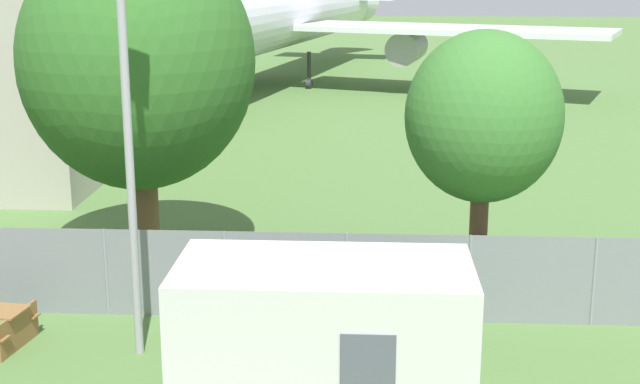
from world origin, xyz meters
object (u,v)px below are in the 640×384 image
at_px(portable_cabin, 324,340).
at_px(tree_behind_benches, 138,62).
at_px(tree_left_of_cabin, 483,118).
at_px(airplane, 260,18).

height_order(portable_cabin, tree_behind_benches, tree_behind_benches).
bearing_deg(tree_left_of_cabin, portable_cabin, -120.65).
xyz_separation_m(portable_cabin, tree_left_of_cabin, (3.11, 5.25, 2.82)).
distance_m(airplane, tree_left_of_cabin, 34.45).
distance_m(airplane, portable_cabin, 39.08).
xyz_separation_m(airplane, tree_left_of_cabin, (8.80, -33.31, -0.09)).
height_order(airplane, tree_behind_benches, airplane).
height_order(portable_cabin, tree_left_of_cabin, tree_left_of_cabin).
bearing_deg(tree_left_of_cabin, tree_behind_benches, 166.30).
height_order(airplane, portable_cabin, airplane).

